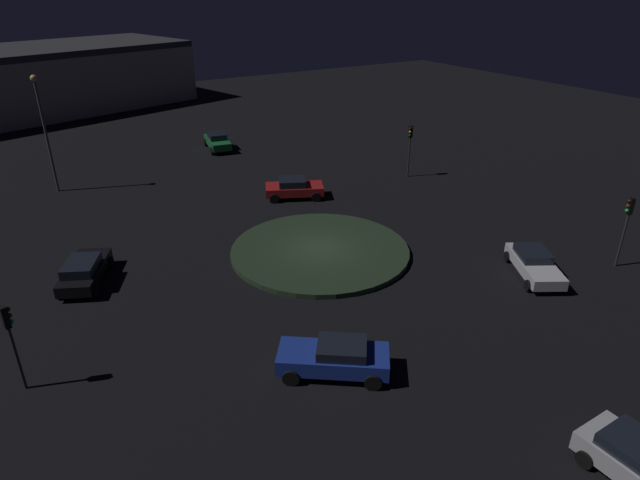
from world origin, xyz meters
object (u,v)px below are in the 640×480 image
object	(u,v)px
store_building	(45,79)
traffic_light_southeast	(410,141)
car_red	(294,188)
car_blue	(335,357)
streetlamp_northeast_near	(43,122)
traffic_light_north	(10,331)
car_green	(218,141)
traffic_light_southwest	(627,218)
car_white	(534,263)
car_black	(84,270)

from	to	relation	value
store_building	traffic_light_southeast	bearing A→B (deg)	101.53
car_red	car_blue	xyz separation A→B (m)	(-17.95, 8.01, 0.01)
car_red	streetlamp_northeast_near	size ratio (longest dim) A/B	0.54
traffic_light_north	car_red	bearing A→B (deg)	19.55
car_red	car_green	distance (m)	14.51
traffic_light_southwest	traffic_light_north	size ratio (longest dim) A/B	1.08
car_green	streetlamp_northeast_near	xyz separation A→B (m)	(-4.09, 14.38, 4.42)
car_red	streetlamp_northeast_near	distance (m)	18.37
car_blue	traffic_light_southwest	xyz separation A→B (m)	(-0.45, -18.25, 2.11)
traffic_light_southeast	traffic_light_north	xyz separation A→B (m)	(-11.76, 28.84, -0.24)
car_white	traffic_light_southeast	size ratio (longest dim) A/B	1.14
car_green	traffic_light_southeast	size ratio (longest dim) A/B	1.11
store_building	streetlamp_northeast_near	bearing A→B (deg)	68.13
car_blue	traffic_light_north	size ratio (longest dim) A/B	1.23
car_white	traffic_light_north	distance (m)	24.76
traffic_light_southwest	store_building	distance (m)	62.89
traffic_light_north	store_building	distance (m)	53.80
car_blue	store_building	bearing A→B (deg)	-50.81
traffic_light_southeast	car_green	bearing A→B (deg)	-87.41
car_red	traffic_light_southwest	size ratio (longest dim) A/B	1.12
traffic_light_southeast	traffic_light_north	distance (m)	31.14
car_red	car_white	world-z (taller)	car_red
car_green	traffic_light_north	world-z (taller)	traffic_light_north
car_black	traffic_light_north	world-z (taller)	traffic_light_north
car_green	traffic_light_north	distance (m)	32.87
traffic_light_southeast	streetlamp_northeast_near	size ratio (longest dim) A/B	0.49
car_black	traffic_light_southwest	distance (m)	28.85
car_black	car_green	world-z (taller)	car_green
traffic_light_southwest	traffic_light_north	world-z (taller)	traffic_light_southwest
car_red	car_green	xyz separation A→B (m)	(14.51, 0.09, 0.02)
car_red	store_building	xyz separation A→B (m)	(40.78, 11.01, 2.88)
car_white	store_building	xyz separation A→B (m)	(57.45, 16.51, 2.95)
car_green	traffic_light_north	size ratio (longest dim) A/B	1.21
car_white	store_building	world-z (taller)	store_building
traffic_light_southeast	traffic_light_north	size ratio (longest dim) A/B	1.10
traffic_light_southeast	streetlamp_northeast_near	world-z (taller)	streetlamp_northeast_near
car_black	traffic_light_southwest	size ratio (longest dim) A/B	1.15
streetlamp_northeast_near	car_red	bearing A→B (deg)	-125.77
car_red	car_blue	bearing A→B (deg)	-88.60
store_building	traffic_light_southwest	bearing A→B (deg)	94.38
store_building	car_black	bearing A→B (deg)	69.34
car_white	traffic_light_southeast	bearing A→B (deg)	-165.74
store_building	car_white	bearing A→B (deg)	90.67
car_red	traffic_light_north	xyz separation A→B (m)	(-12.44, 18.81, 1.93)
car_black	store_building	xyz separation A→B (m)	(45.85, -4.24, 2.90)
car_green	car_red	bearing A→B (deg)	10.02
traffic_light_north	streetlamp_northeast_near	bearing A→B (deg)	65.31
car_red	traffic_light_southwest	world-z (taller)	traffic_light_southwest
streetlamp_northeast_near	store_building	size ratio (longest dim) A/B	0.24
car_red	car_green	bearing A→B (deg)	115.78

